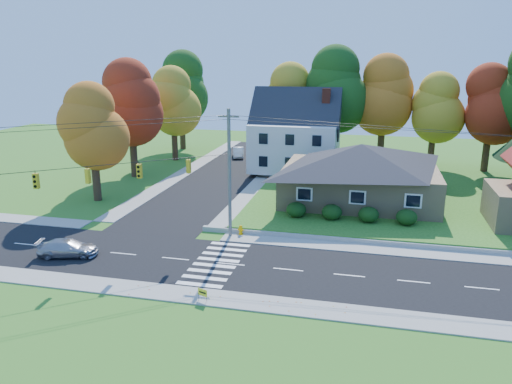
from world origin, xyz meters
The scene contains 23 objects.
ground centered at (0.00, 0.00, 0.00)m, with size 120.00×120.00×0.00m, color #3D7923.
road_main centered at (0.00, 0.00, 0.01)m, with size 90.00×8.00×0.02m, color black.
road_cross centered at (-8.00, 26.00, 0.01)m, with size 8.00×44.00×0.02m, color black.
sidewalk_north centered at (0.00, 5.00, 0.04)m, with size 90.00×2.00×0.08m, color #9C9A90.
sidewalk_south centered at (0.00, -5.00, 0.04)m, with size 90.00×2.00×0.08m, color #9C9A90.
lawn centered at (13.00, 21.00, 0.25)m, with size 30.00×30.00×0.50m, color #3D7923.
ranch_house centered at (8.00, 16.00, 3.27)m, with size 14.60×10.60×5.40m.
colonial_house centered at (0.04, 28.00, 4.58)m, with size 10.40×8.40×9.60m.
hedge_row centered at (7.50, 9.80, 1.14)m, with size 10.70×1.70×1.27m.
traffic_infrastructure centered at (-0.15, 1.35, 5.15)m, with size 38.10×10.66×10.00m.
tree_lot_0 centered at (-2.00, 34.00, 8.31)m, with size 6.72×6.72×12.51m.
tree_lot_1 centered at (4.00, 33.00, 9.61)m, with size 7.84×7.84×14.60m.
tree_lot_2 centered at (10.00, 34.00, 8.96)m, with size 7.28×7.28×13.56m.
tree_lot_3 centered at (16.00, 33.00, 7.65)m, with size 6.16×6.16×11.47m.
tree_lot_4 centered at (22.00, 32.00, 8.31)m, with size 6.72×6.72×12.51m.
tree_west_0 centered at (-17.00, 12.00, 7.15)m, with size 6.16×6.16×11.47m.
tree_west_1 centered at (-18.00, 22.00, 8.46)m, with size 7.28×7.28×13.56m.
tree_west_2 centered at (-17.00, 32.00, 7.81)m, with size 6.72×6.72×12.51m.
tree_west_3 centered at (-19.00, 40.00, 9.11)m, with size 7.84×7.84×14.60m.
silver_sedan centered at (-11.56, -1.28, 0.62)m, with size 1.69×4.15×1.20m, color #9FA0AC.
white_car centered at (-9.12, 35.72, 0.68)m, with size 1.40×4.02×1.32m, color white.
fire_hydrant centered at (-0.77, 5.65, 0.40)m, with size 0.48×0.37×0.83m.
yard_sign centered at (-0.06, -5.53, 0.58)m, with size 0.62×0.26×0.82m.
Camera 1 is at (8.92, -30.23, 13.79)m, focal length 35.00 mm.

